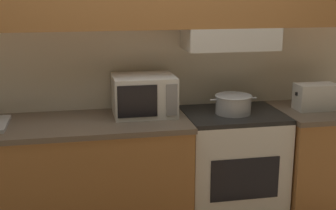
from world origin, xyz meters
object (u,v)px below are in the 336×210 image
object	(u,v)px
microwave	(144,95)
toaster	(316,97)
cooking_pot	(233,104)
stove_range	(231,170)

from	to	relation	value
microwave	toaster	distance (m)	1.27
cooking_pot	toaster	world-z (taller)	toaster
stove_range	toaster	bearing A→B (deg)	-2.96
cooking_pot	toaster	bearing A→B (deg)	-0.95
stove_range	toaster	size ratio (longest dim) A/B	2.89
stove_range	microwave	bearing A→B (deg)	172.67
toaster	microwave	bearing A→B (deg)	174.82
stove_range	microwave	size ratio (longest dim) A/B	2.07
cooking_pot	microwave	size ratio (longest dim) A/B	0.79
stove_range	cooking_pot	world-z (taller)	cooking_pot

